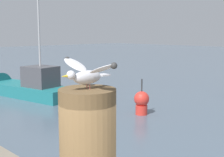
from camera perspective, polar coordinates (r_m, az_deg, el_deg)
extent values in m
cylinder|color=#C66860|center=(2.26, -4.63, -1.40)|extent=(0.01, 0.01, 0.04)
cylinder|color=#C66860|center=(2.23, -4.11, -1.52)|extent=(0.01, 0.01, 0.04)
ellipsoid|color=silver|center=(2.23, -4.60, 0.22)|extent=(0.11, 0.24, 0.10)
sphere|color=silver|center=(2.15, -7.55, 0.63)|extent=(0.06, 0.06, 0.06)
cone|color=yellow|center=(2.13, -8.81, 0.40)|extent=(0.02, 0.05, 0.02)
cube|color=silver|center=(2.31, -1.61, 0.67)|extent=(0.09, 0.08, 0.01)
ellipsoid|color=silver|center=(2.37, -6.80, 2.58)|extent=(0.27, 0.15, 0.10)
sphere|color=#343434|center=(2.47, -8.26, 3.50)|extent=(0.04, 0.04, 0.04)
ellipsoid|color=silver|center=(2.08, -1.69, 1.80)|extent=(0.27, 0.15, 0.10)
sphere|color=#343434|center=(1.98, 0.36, 2.37)|extent=(0.04, 0.04, 0.04)
cube|color=#1E7075|center=(15.17, -15.04, -2.15)|extent=(4.94, 2.28, 0.56)
cube|color=#47474C|center=(14.41, -13.01, 0.37)|extent=(1.58, 1.38, 0.93)
cylinder|color=#A5A5A8|center=(14.27, -13.27, 8.11)|extent=(0.08, 0.08, 2.96)
cylinder|color=red|center=(11.54, 5.43, -5.74)|extent=(0.44, 0.44, 0.35)
sphere|color=red|center=(11.44, 5.46, -3.74)|extent=(0.56, 0.56, 0.56)
cylinder|color=#2D2D2D|center=(11.35, 5.50, -1.33)|extent=(0.05, 0.05, 0.50)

